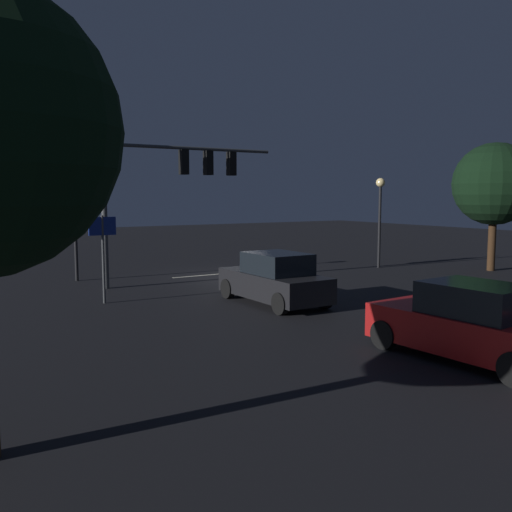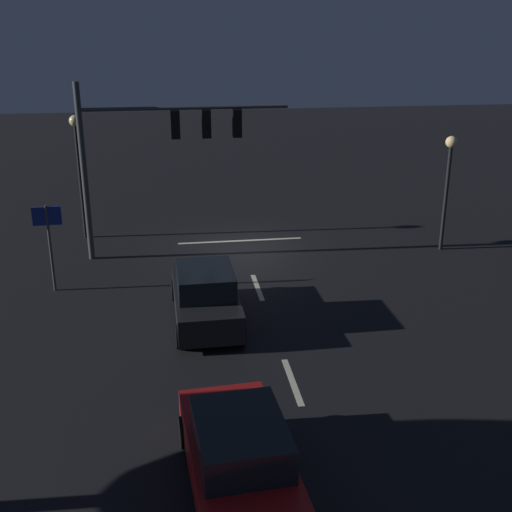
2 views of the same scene
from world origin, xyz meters
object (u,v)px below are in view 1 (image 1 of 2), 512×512
Objects in this scene: route_sign at (103,240)px; tree_left_near at (495,184)px; traffic_signal_assembly at (170,174)px; street_lamp_right_kerb at (74,197)px; car_approaching at (274,280)px; car_distant at (469,324)px; street_lamp_left_kerb at (380,204)px.

route_sign is 18.24m from tree_left_near.
traffic_signal_assembly is 4.20m from street_lamp_right_kerb.
tree_left_near is at bearing 162.62° from traffic_signal_assembly.
car_approaching is 1.51× the size of route_sign.
street_lamp_right_kerb is (3.20, -2.55, -0.92)m from traffic_signal_assembly.
car_distant is 0.74× the size of tree_left_near.
route_sign reaches higher than car_distant.
tree_left_near is (-13.17, -8.90, 3.29)m from car_distant.
street_lamp_right_kerb reaches higher than street_lamp_left_kerb.
street_lamp_left_kerb is at bearing 175.08° from traffic_signal_assembly.
route_sign reaches higher than car_approaching.
tree_left_near is (-14.42, 4.51, -0.32)m from traffic_signal_assembly.
route_sign is at bearing 85.34° from street_lamp_right_kerb.
street_lamp_left_kerb is 14.45m from route_sign.
traffic_signal_assembly reaches higher than street_lamp_right_kerb.
street_lamp_left_kerb is 0.73× the size of tree_left_near.
traffic_signal_assembly is at bearing -84.70° from car_distant.
traffic_signal_assembly is 2.56× the size of route_sign.
street_lamp_right_kerb is 0.82× the size of tree_left_near.
car_distant is at bearing 34.04° from tree_left_near.
car_distant is at bearing 90.77° from car_approaching.
route_sign is at bearing 38.59° from traffic_signal_assembly.
car_approaching is at bearing 27.73° from street_lamp_left_kerb.
street_lamp_right_kerb is (4.45, -15.96, 2.68)m from car_distant.
street_lamp_right_kerb is at bearing -62.78° from car_approaching.
car_approaching is at bearing 117.22° from street_lamp_right_kerb.
street_lamp_right_kerb is 5.65m from route_sign.
street_lamp_right_kerb is (13.83, -3.46, 0.34)m from street_lamp_left_kerb.
tree_left_near is at bearing -174.03° from car_approaching.
route_sign is (4.89, -10.50, 1.30)m from car_distant.
tree_left_near reaches higher than street_lamp_right_kerb.
street_lamp_left_kerb is 14.26m from street_lamp_right_kerb.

